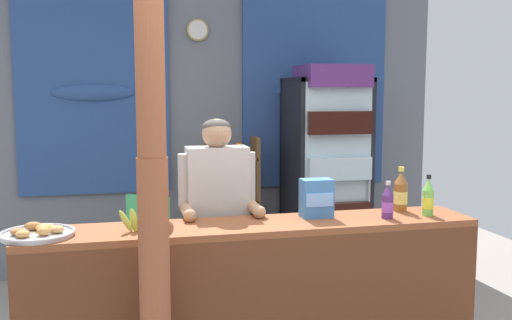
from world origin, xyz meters
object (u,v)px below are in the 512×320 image
object	(u,v)px
soda_bottle_lime_soda	(428,198)
banana_bunch	(143,220)
soda_bottle_grape_soda	(388,203)
stall_counter	(259,293)
soda_bottle_iced_tea	(401,192)
drink_fridge	(327,163)
pastry_tray	(37,233)
timber_post	(152,170)
bottle_shelf_rack	(232,205)
plastic_lawn_chair	(140,242)
shopkeeper	(218,208)
snack_box_biscuit	(316,198)

from	to	relation	value
soda_bottle_lime_soda	banana_bunch	distance (m)	1.76
soda_bottle_grape_soda	soda_bottle_lime_soda	size ratio (longest dim) A/B	0.89
stall_counter	soda_bottle_lime_soda	xyz separation A→B (m)	(1.10, 0.05, 0.50)
stall_counter	soda_bottle_iced_tea	distance (m)	1.14
drink_fridge	pastry_tray	size ratio (longest dim) A/B	4.99
pastry_tray	timber_post	bearing A→B (deg)	-31.55
drink_fridge	pastry_tray	world-z (taller)	drink_fridge
timber_post	pastry_tray	world-z (taller)	timber_post
bottle_shelf_rack	soda_bottle_grape_soda	xyz separation A→B (m)	(0.58, -2.03, 0.39)
timber_post	banana_bunch	world-z (taller)	timber_post
timber_post	plastic_lawn_chair	xyz separation A→B (m)	(-0.01, 1.95, -0.87)
soda_bottle_lime_soda	banana_bunch	size ratio (longest dim) A/B	0.95
bottle_shelf_rack	plastic_lawn_chair	xyz separation A→B (m)	(-0.87, -0.41, -0.19)
banana_bunch	pastry_tray	bearing A→B (deg)	178.96
bottle_shelf_rack	banana_bunch	distance (m)	2.23
drink_fridge	soda_bottle_grape_soda	size ratio (longest dim) A/B	8.53
bottle_shelf_rack	shopkeeper	size ratio (longest dim) A/B	0.84
timber_post	stall_counter	bearing A→B (deg)	25.97
soda_bottle_lime_soda	pastry_tray	size ratio (longest dim) A/B	0.66
plastic_lawn_chair	soda_bottle_iced_tea	bearing A→B (deg)	-41.51
soda_bottle_grape_soda	soda_bottle_lime_soda	xyz separation A→B (m)	(0.28, 0.02, 0.01)
shopkeeper	snack_box_biscuit	bearing A→B (deg)	-29.21
pastry_tray	soda_bottle_grape_soda	bearing A→B (deg)	-0.85
stall_counter	timber_post	xyz separation A→B (m)	(-0.62, -0.30, 0.79)
pastry_tray	banana_bunch	xyz separation A→B (m)	(0.56, -0.01, 0.04)
stall_counter	soda_bottle_lime_soda	size ratio (longest dim) A/B	10.36
pastry_tray	banana_bunch	bearing A→B (deg)	-1.04
pastry_tray	snack_box_biscuit	bearing A→B (deg)	3.65
soda_bottle_grape_soda	banana_bunch	world-z (taller)	soda_bottle_grape_soda
plastic_lawn_chair	soda_bottle_lime_soda	bearing A→B (deg)	-42.81
shopkeeper	snack_box_biscuit	distance (m)	0.66
stall_counter	bottle_shelf_rack	bearing A→B (deg)	83.26
bottle_shelf_rack	shopkeeper	distance (m)	1.66
snack_box_biscuit	banana_bunch	size ratio (longest dim) A/B	0.88
timber_post	shopkeeper	bearing A→B (deg)	59.82
bottle_shelf_rack	soda_bottle_iced_tea	bearing A→B (deg)	-67.78
drink_fridge	plastic_lawn_chair	xyz separation A→B (m)	(-1.73, -0.22, -0.59)
soda_bottle_lime_soda	stall_counter	bearing A→B (deg)	-177.27
plastic_lawn_chair	soda_bottle_lime_soda	size ratio (longest dim) A/B	3.31
pastry_tray	banana_bunch	size ratio (longest dim) A/B	1.45
snack_box_biscuit	banana_bunch	distance (m)	1.07
banana_bunch	timber_post	bearing A→B (deg)	-83.75
stall_counter	shopkeeper	size ratio (longest dim) A/B	1.71
soda_bottle_grape_soda	banana_bunch	bearing A→B (deg)	179.21
bottle_shelf_rack	shopkeeper	bearing A→B (deg)	-104.40
drink_fridge	soda_bottle_lime_soda	bearing A→B (deg)	-90.10
soda_bottle_iced_tea	bottle_shelf_rack	bearing A→B (deg)	112.22
timber_post	soda_bottle_grape_soda	distance (m)	1.51
soda_bottle_iced_tea	soda_bottle_lime_soda	xyz separation A→B (m)	(0.10, -0.16, -0.01)
shopkeeper	stall_counter	bearing A→B (deg)	-71.68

